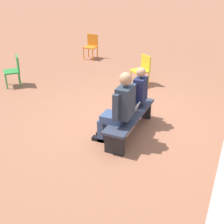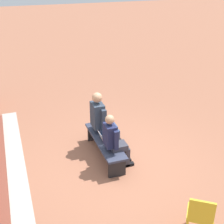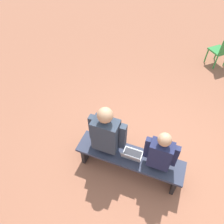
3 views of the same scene
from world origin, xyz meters
The scene contains 6 objects.
ground_plane centered at (0.00, 0.00, 0.00)m, with size 60.00×60.00×0.00m, color #9E6047.
bench centered at (0.37, 0.15, 0.35)m, with size 1.80×0.44×0.45m.
person_student centered at (-0.09, 0.08, 0.69)m, with size 0.50×0.64×1.28m.
person_adult centered at (0.77, 0.07, 0.76)m, with size 0.60×0.76×1.45m.
laptop centered at (0.33, 0.16, 0.50)m, with size 0.32×0.29×0.21m.
plastic_chair_far_left centered at (-0.90, -3.77, 0.48)m, with size 0.59×0.59×0.84m.
Camera 3 is at (-0.05, 2.04, 3.58)m, focal length 35.00 mm.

